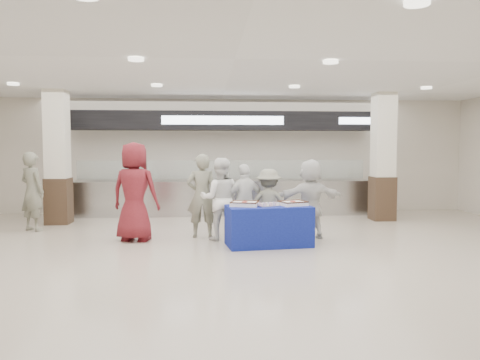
{
  "coord_description": "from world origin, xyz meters",
  "views": [
    {
      "loc": [
        -0.45,
        -7.28,
        1.84
      ],
      "look_at": [
        0.2,
        1.6,
        1.22
      ],
      "focal_mm": 35.0,
      "sensor_mm": 36.0,
      "label": 1
    }
  ],
  "objects": [
    {
      "name": "soldier_a",
      "position": [
        -0.54,
        2.22,
        0.85
      ],
      "size": [
        0.63,
        0.42,
        1.71
      ],
      "primitive_type": "imported",
      "rotation": [
        0.0,
        0.0,
        3.16
      ],
      "color": "slate",
      "rests_on": "ground"
    },
    {
      "name": "ground",
      "position": [
        0.0,
        0.0,
        0.0
      ],
      "size": [
        14.0,
        14.0,
        0.0
      ],
      "primitive_type": "plane",
      "color": "beige",
      "rests_on": "ground"
    },
    {
      "name": "serving_line",
      "position": [
        0.0,
        5.4,
        1.16
      ],
      "size": [
        8.7,
        0.85,
        2.8
      ],
      "color": "#AEB0B5",
      "rests_on": "ground"
    },
    {
      "name": "cupcake_tray",
      "position": [
        0.68,
        1.3,
        0.78
      ],
      "size": [
        0.45,
        0.41,
        0.06
      ],
      "color": "#A7A7AC",
      "rests_on": "display_table"
    },
    {
      "name": "display_table",
      "position": [
        0.71,
        1.32,
        0.38
      ],
      "size": [
        1.63,
        0.96,
        0.75
      ],
      "primitive_type": "cube",
      "rotation": [
        0.0,
        0.0,
        0.12
      ],
      "color": "navy",
      "rests_on": "ground"
    },
    {
      "name": "chef_short",
      "position": [
        0.32,
        1.96,
        0.76
      ],
      "size": [
        0.96,
        0.65,
        1.51
      ],
      "primitive_type": "imported",
      "rotation": [
        0.0,
        0.0,
        3.48
      ],
      "color": "white",
      "rests_on": "ground"
    },
    {
      "name": "sheet_cake_right",
      "position": [
        1.17,
        1.34,
        0.8
      ],
      "size": [
        0.56,
        0.5,
        0.1
      ],
      "color": "white",
      "rests_on": "display_table"
    },
    {
      "name": "chef_tall",
      "position": [
        -0.18,
        1.96,
        0.82
      ],
      "size": [
        0.81,
        0.64,
        1.63
      ],
      "primitive_type": "imported",
      "rotation": [
        0.0,
        0.0,
        3.11
      ],
      "color": "white",
      "rests_on": "ground"
    },
    {
      "name": "civilian_white",
      "position": [
        1.64,
        1.96,
        0.8
      ],
      "size": [
        1.55,
        0.76,
        1.61
      ],
      "primitive_type": "imported",
      "rotation": [
        0.0,
        0.0,
        3.34
      ],
      "color": "silver",
      "rests_on": "ground"
    },
    {
      "name": "civilian_maroon",
      "position": [
        -1.85,
        1.96,
        0.97
      ],
      "size": [
        1.08,
        0.85,
        1.94
      ],
      "primitive_type": "imported",
      "rotation": [
        0.0,
        0.0,
        2.87
      ],
      "color": "maroon",
      "rests_on": "ground"
    },
    {
      "name": "soldier_b",
      "position": [
        0.8,
        1.96,
        0.7
      ],
      "size": [
        0.98,
        0.67,
        1.41
      ],
      "primitive_type": "imported",
      "rotation": [
        0.0,
        0.0,
        2.98
      ],
      "color": "slate",
      "rests_on": "ground"
    },
    {
      "name": "soldier_bg",
      "position": [
        -4.27,
        3.25,
        0.87
      ],
      "size": [
        0.76,
        0.69,
        1.74
      ],
      "primitive_type": "imported",
      "rotation": [
        0.0,
        0.0,
        2.58
      ],
      "color": "slate",
      "rests_on": "ground"
    },
    {
      "name": "column_left",
      "position": [
        -4.0,
        4.2,
        1.53
      ],
      "size": [
        0.55,
        0.55,
        3.2
      ],
      "color": "#332317",
      "rests_on": "ground"
    },
    {
      "name": "sheet_cake_left",
      "position": [
        0.26,
        1.31,
        0.8
      ],
      "size": [
        0.57,
        0.5,
        0.1
      ],
      "color": "white",
      "rests_on": "display_table"
    },
    {
      "name": "column_right",
      "position": [
        4.0,
        4.2,
        1.53
      ],
      "size": [
        0.55,
        0.55,
        3.2
      ],
      "color": "#332317",
      "rests_on": "ground"
    }
  ]
}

